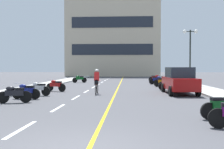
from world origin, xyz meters
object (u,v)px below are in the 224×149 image
object	(u,v)px
street_lamp_mid	(190,45)
motorcycle_11	(79,79)
motorcycle_12	(155,78)
cyclist_rider	(97,81)
motorcycle_9	(162,81)
motorcycle_5	(56,85)
motorcycle_3	(26,91)
motorcycle_8	(163,82)
motorcycle_4	(38,88)
motorcycle_7	(168,83)
parked_car_near	(179,81)
motorcycle_10	(157,80)
motorcycle_6	(169,84)
motorcycle_1	(224,106)
motorcycle_2	(14,94)

from	to	relation	value
street_lamp_mid	motorcycle_11	distance (m)	13.08
motorcycle_12	cyclist_rider	distance (m)	16.37
motorcycle_9	motorcycle_5	bearing A→B (deg)	-141.00
motorcycle_3	motorcycle_8	distance (m)	13.44
motorcycle_12	motorcycle_11	bearing A→B (deg)	-164.41
motorcycle_11	cyclist_rider	world-z (taller)	cyclist_rider
motorcycle_3	motorcycle_4	distance (m)	1.85
motorcycle_7	motorcycle_5	bearing A→B (deg)	-159.56
parked_car_near	motorcycle_12	bearing A→B (deg)	90.15
parked_car_near	motorcycle_4	bearing A→B (deg)	-169.95
motorcycle_3	motorcycle_5	xyz separation A→B (m)	(0.38, 4.77, 0.00)
motorcycle_9	motorcycle_10	distance (m)	1.61
motorcycle_3	motorcycle_6	distance (m)	11.02
motorcycle_6	cyclist_rider	size ratio (longest dim) A/B	0.96
street_lamp_mid	motorcycle_8	xyz separation A→B (m)	(-2.76, -1.36, -3.54)
motorcycle_6	motorcycle_8	distance (m)	3.63
motorcycle_1	motorcycle_7	bearing A→B (deg)	89.61
street_lamp_mid	motorcycle_7	size ratio (longest dim) A/B	3.17
street_lamp_mid	parked_car_near	world-z (taller)	street_lamp_mid
motorcycle_12	cyclist_rider	xyz separation A→B (m)	(-5.56, -15.39, 0.41)
motorcycle_8	motorcycle_12	distance (m)	8.48
cyclist_rider	motorcycle_7	bearing A→B (deg)	42.39
street_lamp_mid	motorcycle_10	xyz separation A→B (m)	(-2.94, 2.27, -3.54)
street_lamp_mid	motorcycle_12	bearing A→B (deg)	109.96
parked_car_near	motorcycle_10	xyz separation A→B (m)	(-0.39, 10.06, -0.44)
motorcycle_2	motorcycle_11	size ratio (longest dim) A/B	1.00
motorcycle_5	motorcycle_6	distance (m)	8.81
motorcycle_12	motorcycle_6	bearing A→B (deg)	-90.92
motorcycle_5	motorcycle_10	world-z (taller)	same
motorcycle_3	motorcycle_12	world-z (taller)	same
motorcycle_5	parked_car_near	bearing A→B (deg)	-8.22
motorcycle_6	motorcycle_8	xyz separation A→B (m)	(0.02, 3.63, 0.00)
motorcycle_9	motorcycle_10	size ratio (longest dim) A/B	1.00
street_lamp_mid	motorcycle_8	size ratio (longest dim) A/B	3.14
motorcycle_5	motorcycle_8	bearing A→B (deg)	30.61
motorcycle_9	motorcycle_8	bearing A→B (deg)	-95.65
motorcycle_3	motorcycle_11	bearing A→B (deg)	89.65
motorcycle_6	motorcycle_12	bearing A→B (deg)	89.08
motorcycle_6	motorcycle_11	xyz separation A→B (m)	(-8.96, 9.56, 0.00)
cyclist_rider	motorcycle_2	bearing A→B (deg)	-128.78
motorcycle_3	motorcycle_10	distance (m)	16.20
motorcycle_1	motorcycle_3	size ratio (longest dim) A/B	1.00
motorcycle_10	motorcycle_11	world-z (taller)	same
motorcycle_3	motorcycle_8	size ratio (longest dim) A/B	1.00
motorcycle_3	motorcycle_11	xyz separation A→B (m)	(0.10, 15.84, 0.00)
cyclist_rider	motorcycle_11	bearing A→B (deg)	105.63
parked_car_near	motorcycle_2	size ratio (longest dim) A/B	2.55
parked_car_near	motorcycle_3	xyz separation A→B (m)	(-9.29, -3.48, -0.44)
motorcycle_2	motorcycle_8	xyz separation A→B (m)	(9.05, 11.47, 0.00)
motorcycle_9	motorcycle_11	world-z (taller)	same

